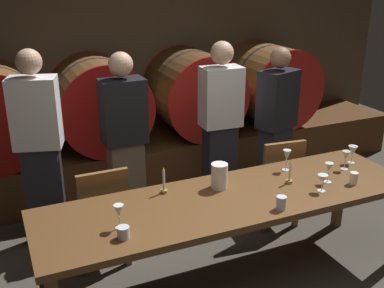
{
  "coord_description": "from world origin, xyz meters",
  "views": [
    {
      "loc": [
        -1.57,
        -2.35,
        2.32
      ],
      "look_at": [
        -0.21,
        0.69,
        1.05
      ],
      "focal_mm": 43.42,
      "sensor_mm": 36.0,
      "label": 1
    }
  ],
  "objects_px": {
    "wine_glass_center_right": "(329,168)",
    "wine_glass_right": "(346,156)",
    "cup_left": "(123,233)",
    "cup_center": "(281,203)",
    "dining_table": "(232,204)",
    "wine_glass_left": "(287,156)",
    "guest_center_left": "(125,144)",
    "candle_right": "(290,177)",
    "pitcher": "(219,176)",
    "wine_barrel_center_right": "(193,92)",
    "cup_right": "(354,178)",
    "chair_left": "(102,211)",
    "guest_far_left": "(40,150)",
    "chair_right": "(277,178)",
    "guest_far_right": "(276,127)",
    "wine_barrel_center_left": "(99,103)",
    "wine_glass_far_left": "(119,212)",
    "wine_glass_center_left": "(323,179)",
    "candle_left": "(164,186)",
    "wine_glass_far_right": "(353,151)",
    "wine_barrel_far_right": "(269,84)",
    "guest_center_right": "(220,127)"
  },
  "relations": [
    {
      "from": "wine_glass_center_right",
      "to": "wine_glass_right",
      "type": "relative_size",
      "value": 1.0
    },
    {
      "from": "cup_left",
      "to": "cup_center",
      "type": "height_order",
      "value": "cup_center"
    },
    {
      "from": "dining_table",
      "to": "wine_glass_left",
      "type": "distance_m",
      "value": 0.7
    },
    {
      "from": "guest_center_left",
      "to": "candle_right",
      "type": "bearing_deg",
      "value": 131.19
    },
    {
      "from": "pitcher",
      "to": "cup_left",
      "type": "height_order",
      "value": "pitcher"
    },
    {
      "from": "wine_barrel_center_right",
      "to": "wine_glass_center_right",
      "type": "xyz_separation_m",
      "value": [
        0.17,
        -2.17,
        -0.11
      ]
    },
    {
      "from": "candle_right",
      "to": "cup_right",
      "type": "bearing_deg",
      "value": -25.75
    },
    {
      "from": "candle_right",
      "to": "pitcher",
      "type": "relative_size",
      "value": 1.01
    },
    {
      "from": "guest_center_left",
      "to": "wine_glass_right",
      "type": "xyz_separation_m",
      "value": [
        1.57,
        -1.06,
        0.01
      ]
    },
    {
      "from": "chair_left",
      "to": "guest_center_left",
      "type": "distance_m",
      "value": 0.69
    },
    {
      "from": "guest_far_left",
      "to": "wine_glass_left",
      "type": "xyz_separation_m",
      "value": [
        1.83,
        -0.92,
        -0.01
      ]
    },
    {
      "from": "chair_right",
      "to": "guest_far_right",
      "type": "xyz_separation_m",
      "value": [
        0.23,
        0.41,
        0.34
      ]
    },
    {
      "from": "cup_left",
      "to": "wine_barrel_center_left",
      "type": "bearing_deg",
      "value": 80.03
    },
    {
      "from": "chair_right",
      "to": "wine_glass_left",
      "type": "height_order",
      "value": "wine_glass_left"
    },
    {
      "from": "wine_glass_far_left",
      "to": "wine_glass_right",
      "type": "distance_m",
      "value": 1.96
    },
    {
      "from": "wine_barrel_center_left",
      "to": "wine_glass_center_right",
      "type": "height_order",
      "value": "wine_barrel_center_left"
    },
    {
      "from": "candle_right",
      "to": "wine_glass_center_left",
      "type": "xyz_separation_m",
      "value": [
        0.14,
        -0.21,
        0.04
      ]
    },
    {
      "from": "candle_right",
      "to": "cup_right",
      "type": "distance_m",
      "value": 0.49
    },
    {
      "from": "guest_far_left",
      "to": "candle_left",
      "type": "height_order",
      "value": "guest_far_left"
    },
    {
      "from": "chair_right",
      "to": "wine_glass_far_right",
      "type": "distance_m",
      "value": 0.73
    },
    {
      "from": "dining_table",
      "to": "wine_glass_left",
      "type": "relative_size",
      "value": 15.98
    },
    {
      "from": "wine_barrel_center_right",
      "to": "guest_center_left",
      "type": "relative_size",
      "value": 0.58
    },
    {
      "from": "wine_barrel_center_left",
      "to": "guest_far_left",
      "type": "xyz_separation_m",
      "value": [
        -0.72,
        -0.93,
        -0.09
      ]
    },
    {
      "from": "candle_left",
      "to": "cup_left",
      "type": "distance_m",
      "value": 0.66
    },
    {
      "from": "wine_glass_center_right",
      "to": "wine_glass_center_left",
      "type": "bearing_deg",
      "value": -143.49
    },
    {
      "from": "chair_right",
      "to": "candle_left",
      "type": "height_order",
      "value": "candle_left"
    },
    {
      "from": "wine_barrel_far_right",
      "to": "chair_right",
      "type": "xyz_separation_m",
      "value": [
        -0.83,
        -1.47,
        -0.49
      ]
    },
    {
      "from": "guest_center_right",
      "to": "cup_left",
      "type": "distance_m",
      "value": 1.91
    },
    {
      "from": "cup_center",
      "to": "chair_right",
      "type": "bearing_deg",
      "value": 56.66
    },
    {
      "from": "wine_glass_far_right",
      "to": "cup_center",
      "type": "relative_size",
      "value": 1.58
    },
    {
      "from": "chair_left",
      "to": "guest_center_left",
      "type": "height_order",
      "value": "guest_center_left"
    },
    {
      "from": "wine_barrel_center_left",
      "to": "pitcher",
      "type": "bearing_deg",
      "value": -76.61
    },
    {
      "from": "guest_center_left",
      "to": "wine_glass_far_right",
      "type": "relative_size",
      "value": 10.84
    },
    {
      "from": "candle_left",
      "to": "wine_glass_center_left",
      "type": "bearing_deg",
      "value": -22.66
    },
    {
      "from": "wine_barrel_far_right",
      "to": "candle_left",
      "type": "xyz_separation_m",
      "value": [
        -2.08,
        -1.83,
        -0.17
      ]
    },
    {
      "from": "guest_center_right",
      "to": "chair_right",
      "type": "bearing_deg",
      "value": 127.33
    },
    {
      "from": "guest_far_left",
      "to": "pitcher",
      "type": "relative_size",
      "value": 8.88
    },
    {
      "from": "wine_barrel_far_right",
      "to": "wine_glass_left",
      "type": "distance_m",
      "value": 2.11
    },
    {
      "from": "chair_left",
      "to": "cup_left",
      "type": "xyz_separation_m",
      "value": [
        -0.06,
        -0.87,
        0.31
      ]
    },
    {
      "from": "chair_left",
      "to": "pitcher",
      "type": "distance_m",
      "value": 1.01
    },
    {
      "from": "dining_table",
      "to": "cup_left",
      "type": "bearing_deg",
      "value": -165.97
    },
    {
      "from": "candle_left",
      "to": "wine_glass_center_right",
      "type": "bearing_deg",
      "value": -15.78
    },
    {
      "from": "guest_far_right",
      "to": "wine_glass_center_right",
      "type": "distance_m",
      "value": 1.14
    },
    {
      "from": "guest_far_left",
      "to": "cup_center",
      "type": "relative_size",
      "value": 17.79
    },
    {
      "from": "guest_far_right",
      "to": "wine_glass_center_left",
      "type": "height_order",
      "value": "guest_far_right"
    },
    {
      "from": "wine_barrel_center_right",
      "to": "chair_right",
      "type": "xyz_separation_m",
      "value": [
        0.19,
        -1.47,
        -0.49
      ]
    },
    {
      "from": "wine_barrel_center_left",
      "to": "wine_glass_far_left",
      "type": "xyz_separation_m",
      "value": [
        -0.39,
        -2.18,
        -0.11
      ]
    },
    {
      "from": "candle_right",
      "to": "wine_glass_left",
      "type": "relative_size",
      "value": 1.11
    },
    {
      "from": "wine_barrel_far_right",
      "to": "wine_glass_left",
      "type": "height_order",
      "value": "wine_barrel_far_right"
    },
    {
      "from": "wine_glass_left",
      "to": "wine_glass_far_right",
      "type": "distance_m",
      "value": 0.61
    }
  ]
}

